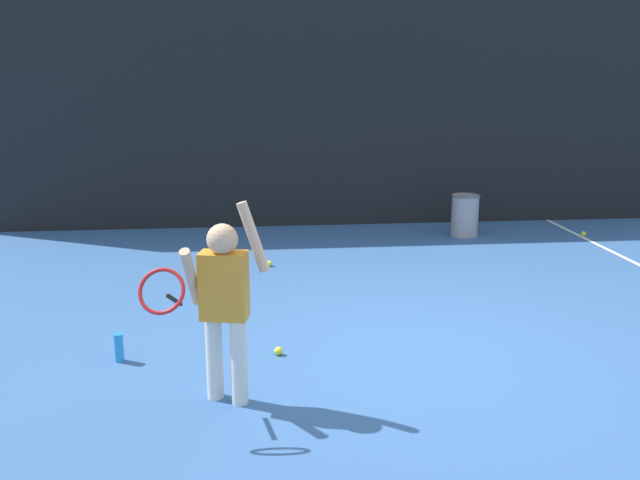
{
  "coord_description": "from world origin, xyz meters",
  "views": [
    {
      "loc": [
        -1.23,
        -4.91,
        2.11
      ],
      "look_at": [
        -0.72,
        0.24,
        0.85
      ],
      "focal_mm": 38.04,
      "sensor_mm": 36.0,
      "label": 1
    }
  ],
  "objects_px": {
    "ball_hopper": "(465,215)",
    "tennis_ball_1": "(270,264)",
    "tennis_ball_2": "(584,234)",
    "water_bottle": "(119,348)",
    "tennis_ball_0": "(278,351)",
    "tennis_player": "(222,297)"
  },
  "relations": [
    {
      "from": "water_bottle",
      "to": "tennis_ball_2",
      "type": "distance_m",
      "value": 6.53
    },
    {
      "from": "water_bottle",
      "to": "tennis_ball_1",
      "type": "xyz_separation_m",
      "value": [
        1.21,
        2.51,
        -0.08
      ]
    },
    {
      "from": "tennis_player",
      "to": "ball_hopper",
      "type": "height_order",
      "value": "tennis_player"
    },
    {
      "from": "tennis_ball_1",
      "to": "ball_hopper",
      "type": "bearing_deg",
      "value": 25.2
    },
    {
      "from": "ball_hopper",
      "to": "tennis_ball_0",
      "type": "height_order",
      "value": "ball_hopper"
    },
    {
      "from": "tennis_player",
      "to": "tennis_ball_0",
      "type": "distance_m",
      "value": 1.08
    },
    {
      "from": "tennis_ball_2",
      "to": "tennis_ball_1",
      "type": "bearing_deg",
      "value": -165.93
    },
    {
      "from": "water_bottle",
      "to": "tennis_ball_0",
      "type": "bearing_deg",
      "value": -0.2
    },
    {
      "from": "tennis_player",
      "to": "water_bottle",
      "type": "height_order",
      "value": "tennis_player"
    },
    {
      "from": "ball_hopper",
      "to": "tennis_ball_2",
      "type": "bearing_deg",
      "value": -6.5
    },
    {
      "from": "tennis_ball_1",
      "to": "tennis_player",
      "type": "bearing_deg",
      "value": -96.75
    },
    {
      "from": "ball_hopper",
      "to": "water_bottle",
      "type": "relative_size",
      "value": 2.55
    },
    {
      "from": "water_bottle",
      "to": "tennis_ball_0",
      "type": "distance_m",
      "value": 1.2
    },
    {
      "from": "tennis_ball_2",
      "to": "water_bottle",
      "type": "bearing_deg",
      "value": -146.74
    },
    {
      "from": "tennis_player",
      "to": "tennis_ball_2",
      "type": "bearing_deg",
      "value": 54.78
    },
    {
      "from": "tennis_player",
      "to": "water_bottle",
      "type": "xyz_separation_m",
      "value": [
        -0.82,
        0.73,
        -0.62
      ]
    },
    {
      "from": "tennis_player",
      "to": "water_bottle",
      "type": "bearing_deg",
      "value": 150.06
    },
    {
      "from": "ball_hopper",
      "to": "tennis_ball_1",
      "type": "distance_m",
      "value": 2.94
    },
    {
      "from": "tennis_ball_0",
      "to": "tennis_player",
      "type": "bearing_deg",
      "value": -117.57
    },
    {
      "from": "tennis_player",
      "to": "tennis_ball_2",
      "type": "relative_size",
      "value": 20.46
    },
    {
      "from": "tennis_player",
      "to": "tennis_ball_1",
      "type": "xyz_separation_m",
      "value": [
        0.38,
        3.25,
        -0.69
      ]
    },
    {
      "from": "tennis_ball_2",
      "to": "tennis_player",
      "type": "bearing_deg",
      "value": -137.07
    }
  ]
}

